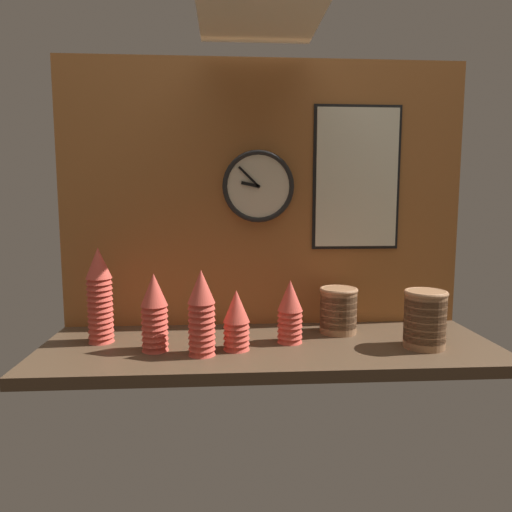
{
  "coord_description": "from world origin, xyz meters",
  "views": [
    {
      "loc": [
        -0.15,
        -1.57,
        0.51
      ],
      "look_at": [
        -0.04,
        0.04,
        0.31
      ],
      "focal_mm": 32.0,
      "sensor_mm": 36.0,
      "label": 1
    }
  ],
  "objects": [
    {
      "name": "wall_tiled_back",
      "position": [
        0.0,
        0.27,
        0.53
      ],
      "size": [
        1.6,
        0.03,
        1.05
      ],
      "color": "#A3602D",
      "rests_on": "ground_plane"
    },
    {
      "name": "cup_stack_left",
      "position": [
        -0.39,
        -0.06,
        0.13
      ],
      "size": [
        0.09,
        0.09,
        0.26
      ],
      "color": "#DB4C3D",
      "rests_on": "ground_plane"
    },
    {
      "name": "cup_stack_center_right",
      "position": [
        0.07,
        -0.0,
        0.11
      ],
      "size": [
        0.09,
        0.09,
        0.23
      ],
      "color": "#DB4C3D",
      "rests_on": "ground_plane"
    },
    {
      "name": "ground_plane",
      "position": [
        0.0,
        0.0,
        -0.02
      ],
      "size": [
        1.6,
        0.56,
        0.04
      ],
      "primitive_type": "cube",
      "color": "#4C3826"
    },
    {
      "name": "cup_stack_center",
      "position": [
        -0.12,
        -0.07,
        0.1
      ],
      "size": [
        0.09,
        0.09,
        0.21
      ],
      "color": "#DB4C3D",
      "rests_on": "ground_plane"
    },
    {
      "name": "bowl_stack_right",
      "position": [
        0.28,
        0.11,
        0.09
      ],
      "size": [
        0.15,
        0.15,
        0.17
      ],
      "color": "#996B47",
      "rests_on": "ground_plane"
    },
    {
      "name": "cup_stack_far_left",
      "position": [
        -0.6,
        0.05,
        0.17
      ],
      "size": [
        0.09,
        0.09,
        0.34
      ],
      "color": "#DB4C3D",
      "rests_on": "ground_plane"
    },
    {
      "name": "cup_stack_center_left",
      "position": [
        -0.23,
        -0.11,
        0.14
      ],
      "size": [
        0.09,
        0.09,
        0.28
      ],
      "color": "#DB4C3D",
      "rests_on": "ground_plane"
    },
    {
      "name": "bowl_stack_far_right",
      "position": [
        0.53,
        -0.08,
        0.1
      ],
      "size": [
        0.15,
        0.15,
        0.2
      ],
      "color": "#996B47",
      "rests_on": "ground_plane"
    },
    {
      "name": "menu_board",
      "position": [
        0.37,
        0.24,
        0.59
      ],
      "size": [
        0.35,
        0.01,
        0.57
      ],
      "color": "black"
    },
    {
      "name": "wall_clock",
      "position": [
        -0.02,
        0.23,
        0.56
      ],
      "size": [
        0.28,
        0.03,
        0.28
      ],
      "color": "beige"
    },
    {
      "name": "ceiling_light_panel",
      "position": [
        -0.04,
        0.0,
        1.09
      ],
      "size": [
        0.4,
        0.4,
        0.02
      ],
      "color": "white"
    }
  ]
}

